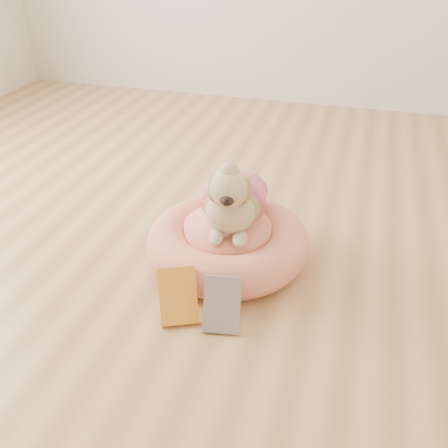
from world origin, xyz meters
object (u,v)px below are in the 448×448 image
(pet_bed, at_px, (228,242))
(dog, at_px, (233,187))
(book_white, at_px, (222,305))
(book_yellow, at_px, (178,296))

(pet_bed, height_order, dog, dog)
(dog, distance_m, book_white, 0.44)
(pet_bed, height_order, book_white, book_white)
(book_yellow, bearing_deg, book_white, -25.67)
(book_white, bearing_deg, dog, 90.28)
(book_yellow, height_order, book_white, book_white)
(dog, xyz_separation_m, book_yellow, (-0.08, -0.37, -0.23))
(book_white, bearing_deg, book_yellow, 169.03)
(book_yellow, bearing_deg, dog, 52.70)
(dog, height_order, book_white, dog)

